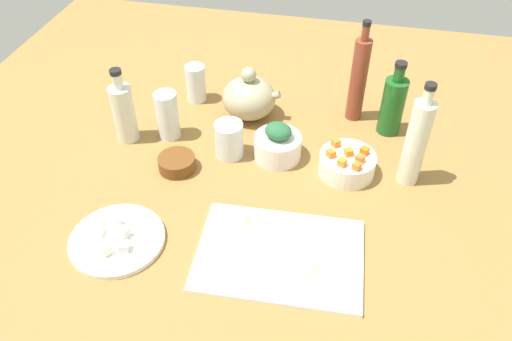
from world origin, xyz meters
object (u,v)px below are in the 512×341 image
at_px(bottle_1, 393,104).
at_px(drinking_glass_0, 229,140).
at_px(bowl_greens, 278,147).
at_px(teapot, 249,98).
at_px(bottle_2, 416,142).
at_px(drinking_glass_1, 196,83).
at_px(drinking_glass_2, 168,115).
at_px(bottle_0, 124,112).
at_px(bottle_3, 358,78).
at_px(cutting_board, 280,255).
at_px(plate_tofu, 117,240).
at_px(bowl_small_side, 177,163).
at_px(bowl_carrots, 347,164).

bearing_deg(bottle_1, drinking_glass_0, -154.38).
distance_m(bowl_greens, teapot, 0.20).
bearing_deg(bottle_2, drinking_glass_1, 159.46).
bearing_deg(drinking_glass_2, bottle_2, -4.05).
bearing_deg(bottle_0, bowl_greens, 1.15).
height_order(bottle_1, drinking_glass_0, bottle_1).
distance_m(bottle_0, drinking_glass_1, 0.25).
bearing_deg(bottle_3, bottle_0, -158.69).
height_order(teapot, bottle_0, bottle_0).
distance_m(teapot, bottle_3, 0.30).
bearing_deg(bowl_greens, bottle_2, -3.09).
relative_size(bottle_0, bottle_2, 0.77).
height_order(bottle_1, drinking_glass_2, bottle_1).
bearing_deg(bowl_greens, bottle_0, -178.85).
xyz_separation_m(bottle_1, bottle_2, (0.05, -0.19, 0.03)).
bearing_deg(drinking_glass_1, bowl_greens, -36.74).
xyz_separation_m(cutting_board, plate_tofu, (-0.35, -0.04, 0.00)).
height_order(cutting_board, bowl_small_side, bowl_small_side).
height_order(bowl_greens, teapot, teapot).
height_order(cutting_board, bowl_carrots, bowl_carrots).
xyz_separation_m(bowl_small_side, teapot, (0.13, 0.26, 0.04)).
xyz_separation_m(bottle_2, bottle_3, (-0.15, 0.24, 0.01)).
height_order(bowl_small_side, bottle_0, bottle_0).
xyz_separation_m(bowl_small_side, drinking_glass_1, (-0.04, 0.31, 0.04)).
xyz_separation_m(drinking_glass_0, drinking_glass_2, (-0.18, 0.04, 0.02)).
bearing_deg(drinking_glass_2, drinking_glass_1, 83.89).
relative_size(bowl_carrots, bottle_0, 0.66).
height_order(bowl_carrots, drinking_glass_0, drinking_glass_0).
xyz_separation_m(teapot, bottle_0, (-0.30, -0.17, 0.03)).
bearing_deg(drinking_glass_1, bowl_small_side, -81.85).
height_order(cutting_board, plate_tofu, plate_tofu).
height_order(cutting_board, bottle_3, bottle_3).
xyz_separation_m(bowl_carrots, drinking_glass_0, (-0.30, 0.01, 0.02)).
xyz_separation_m(bottle_0, drinking_glass_1, (0.13, 0.22, -0.03)).
bearing_deg(plate_tofu, bowl_greens, 51.21).
height_order(plate_tofu, bottle_3, bottle_3).
bearing_deg(bottle_1, bottle_0, -165.02).
xyz_separation_m(bowl_small_side, bottle_1, (0.52, 0.28, 0.07)).
distance_m(bowl_greens, bottle_2, 0.34).
relative_size(bowl_carrots, drinking_glass_2, 1.05).
bearing_deg(bowl_greens, cutting_board, -78.64).
bearing_deg(plate_tofu, cutting_board, 5.68).
distance_m(bowl_greens, bowl_small_side, 0.26).
relative_size(teapot, bottle_0, 0.79).
bearing_deg(drinking_glass_1, bowl_carrots, -27.00).
distance_m(bottle_0, bottle_1, 0.71).
height_order(cutting_board, teapot, teapot).
bearing_deg(bowl_carrots, bottle_3, 90.18).
relative_size(bowl_carrots, bottle_2, 0.51).
height_order(plate_tofu, teapot, teapot).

